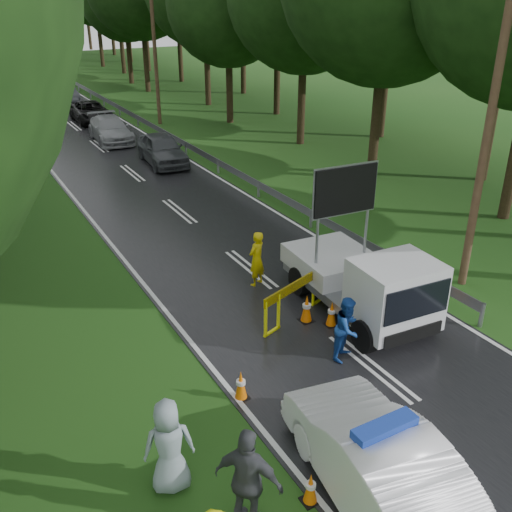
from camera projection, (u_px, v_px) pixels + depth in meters
ground at (371, 367)px, 13.60m from camera, size 160.00×160.00×0.00m
road at (74, 126)px, 37.26m from camera, size 7.00×140.00×0.02m
guardrail at (130, 113)px, 38.41m from camera, size 0.12×60.06×0.70m
utility_pole_near at (491, 117)px, 15.32m from camera, size 1.40×0.24×10.00m
utility_pole_mid at (154, 43)px, 35.83m from camera, size 1.40×0.24×10.00m
utility_pole_far at (63, 23)px, 56.35m from camera, size 1.40×0.24×10.00m
police_sedan at (380, 467)px, 9.72m from camera, size 2.41×5.03×1.75m
work_truck at (366, 282)px, 15.28m from camera, size 2.47×5.04×3.91m
barrier at (297, 289)px, 15.31m from camera, size 2.60×1.00×1.14m
officer at (257, 259)px, 17.02m from camera, size 0.75×0.64×1.73m
civilian at (347, 328)px, 13.64m from camera, size 0.99×0.92×1.63m
bystander_mid at (249, 481)px, 9.18m from camera, size 1.12×1.22×2.01m
bystander_right at (169, 446)px, 9.96m from camera, size 1.04×0.81×1.88m
queue_car_first at (162, 149)px, 29.02m from camera, size 2.16×4.62×1.53m
queue_car_second at (110, 129)px, 33.37m from camera, size 2.27×4.95×1.40m
queue_car_third at (91, 112)px, 38.31m from camera, size 2.30×4.77×1.31m
queue_car_fourth at (64, 93)px, 44.43m from camera, size 1.71×4.67×1.53m
cone_near_left at (310, 488)px, 9.91m from camera, size 0.30×0.30×0.64m
cone_center at (332, 314)px, 15.14m from camera, size 0.34×0.34×0.72m
cone_far at (307, 309)px, 15.32m from camera, size 0.38×0.38×0.80m
cone_left_mid at (241, 385)px, 12.43m from camera, size 0.33×0.33×0.71m
cone_right at (411, 300)px, 15.76m from camera, size 0.37×0.37×0.79m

